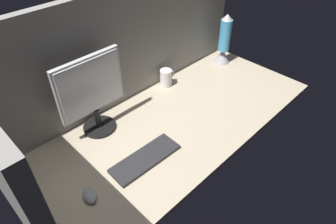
# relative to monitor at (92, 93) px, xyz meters

# --- Properties ---
(ground_plane) EXTENTS (1.80, 0.80, 0.03)m
(ground_plane) POSITION_rel_monitor_xyz_m (0.34, -0.25, -0.26)
(ground_plane) COLOR tan
(cubicle_wall_back) EXTENTS (1.80, 0.05, 0.68)m
(cubicle_wall_back) POSITION_rel_monitor_xyz_m (0.34, 0.12, 0.10)
(cubicle_wall_back) COLOR gray
(cubicle_wall_back) RESTS_ON ground_plane
(monitor) EXTENTS (0.37, 0.18, 0.44)m
(monitor) POSITION_rel_monitor_xyz_m (0.00, 0.00, 0.00)
(monitor) COLOR black
(monitor) RESTS_ON ground_plane
(keyboard) EXTENTS (0.37, 0.14, 0.02)m
(keyboard) POSITION_rel_monitor_xyz_m (0.03, -0.37, -0.23)
(keyboard) COLOR #262628
(keyboard) RESTS_ON ground_plane
(mouse) EXTENTS (0.08, 0.11, 0.03)m
(mouse) POSITION_rel_monitor_xyz_m (-0.29, -0.36, -0.22)
(mouse) COLOR #99999E
(mouse) RESTS_ON ground_plane
(mug_ceramic_white) EXTENTS (0.12, 0.08, 0.11)m
(mug_ceramic_white) POSITION_rel_monitor_xyz_m (0.57, 0.03, -0.18)
(mug_ceramic_white) COLOR white
(mug_ceramic_white) RESTS_ON ground_plane
(lava_lamp) EXTENTS (0.11, 0.11, 0.37)m
(lava_lamp) POSITION_rel_monitor_xyz_m (1.08, -0.05, -0.09)
(lava_lamp) COLOR #A5A5AD
(lava_lamp) RESTS_ON ground_plane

